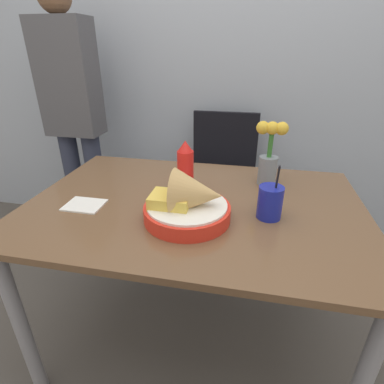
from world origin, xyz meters
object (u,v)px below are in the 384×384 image
Objects in this scene: ketchup_bottle at (185,168)px; person_standing at (74,111)px; drink_cup at (270,203)px; flower_vase at (269,155)px; food_basket at (190,203)px; chair_far_window at (222,174)px.

person_standing is at bearing 144.36° from ketchup_bottle.
drink_cup is 0.29m from flower_vase.
ketchup_bottle reaches higher than food_basket.
drink_cup is 0.13× the size of person_standing.
person_standing reaches higher than flower_vase.
ketchup_bottle is at bearing 156.41° from drink_cup.
flower_vase reaches higher than drink_cup.
flower_vase is 0.17× the size of person_standing.
chair_far_window is at bearing 88.90° from food_basket.
food_basket is at bearing -73.25° from ketchup_bottle.
flower_vase is at bearing -21.42° from person_standing.
person_standing is (-1.14, 0.45, 0.05)m from flower_vase.
chair_far_window is 0.68m from flower_vase.
ketchup_bottle is 0.35m from flower_vase.
food_basket reaches higher than chair_far_window.
food_basket is 0.18× the size of person_standing.
person_standing is (-1.14, 0.73, 0.13)m from drink_cup.
drink_cup reaches higher than food_basket.
chair_far_window is at bearing 113.60° from flower_vase.
drink_cup reaches higher than chair_far_window.
person_standing is (-0.82, 0.59, 0.08)m from ketchup_bottle.
ketchup_bottle is (-0.06, 0.21, 0.04)m from food_basket.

